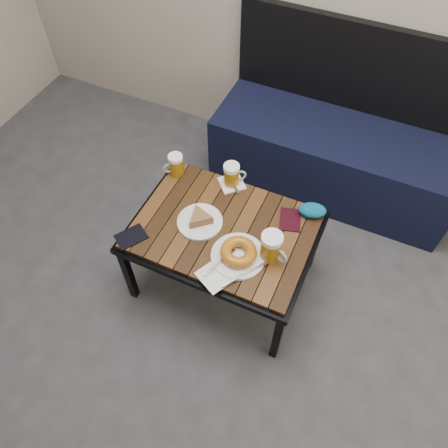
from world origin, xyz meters
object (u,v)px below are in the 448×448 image
at_px(plate_pie, 200,220).
at_px(knit_pouch, 312,210).
at_px(bench, 335,151).
at_px(plate_bagel, 238,254).
at_px(passport_navy, 131,237).
at_px(cafe_table, 224,233).
at_px(beer_mug_left, 176,165).
at_px(beer_mug_right, 271,247).
at_px(beer_mug_centre, 232,175).
at_px(passport_burgundy, 290,220).

distance_m(plate_pie, knit_pouch, 0.52).
distance_m(bench, plate_bagel, 1.07).
relative_size(plate_pie, passport_navy, 1.59).
distance_m(cafe_table, plate_pie, 0.13).
height_order(beer_mug_left, plate_pie, beer_mug_left).
distance_m(beer_mug_right, passport_navy, 0.63).
relative_size(beer_mug_right, plate_pie, 0.71).
height_order(beer_mug_centre, beer_mug_right, beer_mug_right).
relative_size(beer_mug_centre, knit_pouch, 0.96).
bearing_deg(cafe_table, beer_mug_centre, 106.39).
bearing_deg(passport_burgundy, plate_bagel, -132.20).
height_order(beer_mug_left, beer_mug_right, beer_mug_right).
height_order(beer_mug_right, plate_pie, beer_mug_right).
height_order(bench, passport_burgundy, bench).
height_order(cafe_table, passport_navy, passport_navy).
xyz_separation_m(beer_mug_right, passport_burgundy, (0.01, 0.23, -0.07)).
height_order(bench, beer_mug_centre, bench).
bearing_deg(knit_pouch, plate_bagel, -121.20).
bearing_deg(beer_mug_left, plate_bagel, 101.71).
bearing_deg(cafe_table, plate_pie, -169.71).
distance_m(passport_burgundy, knit_pouch, 0.11).
bearing_deg(beer_mug_centre, cafe_table, -108.01).
xyz_separation_m(passport_navy, knit_pouch, (0.70, 0.46, 0.02)).
bearing_deg(beer_mug_right, passport_burgundy, 105.84).
relative_size(beer_mug_left, plate_bagel, 0.40).
xyz_separation_m(plate_bagel, passport_navy, (-0.48, -0.10, -0.02)).
xyz_separation_m(beer_mug_left, beer_mug_centre, (0.28, 0.05, 0.00)).
xyz_separation_m(beer_mug_centre, passport_burgundy, (0.34, -0.10, -0.06)).
xyz_separation_m(bench, plate_bagel, (-0.18, -1.03, 0.23)).
relative_size(plate_bagel, passport_burgundy, 2.23).
relative_size(plate_pie, passport_burgundy, 1.60).
distance_m(cafe_table, passport_navy, 0.42).
bearing_deg(plate_pie, passport_navy, -140.75).
relative_size(bench, knit_pouch, 10.84).
relative_size(beer_mug_left, beer_mug_right, 0.78).
distance_m(bench, passport_navy, 1.33).
xyz_separation_m(bench, beer_mug_centre, (-0.38, -0.65, 0.26)).
height_order(beer_mug_centre, passport_navy, beer_mug_centre).
distance_m(beer_mug_right, passport_burgundy, 0.24).
height_order(plate_pie, plate_bagel, plate_bagel).
bearing_deg(plate_bagel, plate_pie, 157.17).
relative_size(bench, cafe_table, 1.67).
bearing_deg(passport_burgundy, plate_pie, -169.58).
bearing_deg(plate_bagel, knit_pouch, 58.80).
bearing_deg(beer_mug_left, bench, -177.18).
height_order(passport_burgundy, knit_pouch, knit_pouch).
bearing_deg(beer_mug_left, knit_pouch, 138.70).
relative_size(bench, passport_navy, 10.60).
relative_size(bench, passport_burgundy, 10.64).
xyz_separation_m(beer_mug_left, plate_pie, (0.25, -0.23, -0.03)).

